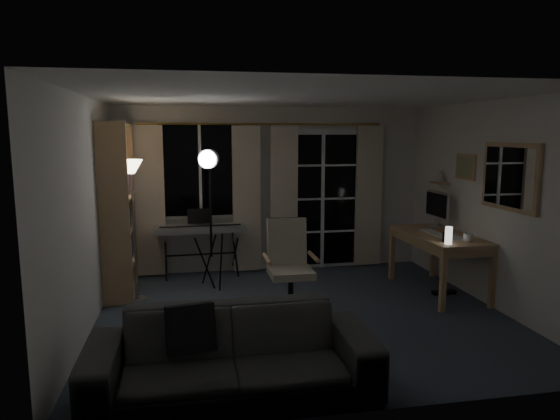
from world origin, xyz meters
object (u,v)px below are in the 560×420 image
(office_chair, at_px, (289,259))
(sofa, at_px, (232,340))
(bookshelf, at_px, (115,214))
(keyboard_piano, at_px, (200,230))
(mug, at_px, (468,237))
(monitor, at_px, (437,206))
(studio_light, at_px, (209,175))
(desk, at_px, (439,241))
(torchiere_lamp, at_px, (132,188))

(office_chair, bearing_deg, sofa, -115.27)
(bookshelf, bearing_deg, office_chair, -30.11)
(bookshelf, distance_m, sofa, 3.04)
(keyboard_piano, distance_m, mug, 3.50)
(bookshelf, relative_size, sofa, 0.97)
(keyboard_piano, bearing_deg, mug, -31.37)
(office_chair, height_order, monitor, monitor)
(studio_light, xyz_separation_m, monitor, (3.04, -0.23, -0.44))
(office_chair, bearing_deg, keyboard_piano, 120.41)
(bookshelf, distance_m, desk, 4.08)
(office_chair, height_order, mug, office_chair)
(bookshelf, bearing_deg, desk, -11.70)
(monitor, height_order, sofa, monitor)
(mug, relative_size, sofa, 0.06)
(keyboard_piano, xyz_separation_m, monitor, (3.15, -0.76, 0.36))
(bookshelf, xyz_separation_m, torchiere_lamp, (0.25, -0.33, 0.36))
(desk, xyz_separation_m, sofa, (-2.80, -2.04, -0.23))
(monitor, bearing_deg, office_chair, -161.36)
(torchiere_lamp, relative_size, desk, 1.19)
(monitor, bearing_deg, desk, -115.41)
(keyboard_piano, bearing_deg, monitor, -15.66)
(torchiere_lamp, height_order, office_chair, torchiere_lamp)
(keyboard_piano, bearing_deg, torchiere_lamp, -135.64)
(keyboard_piano, distance_m, desk, 3.19)
(office_chair, height_order, desk, office_chair)
(monitor, height_order, mug, monitor)
(desk, height_order, monitor, monitor)
(studio_light, bearing_deg, sofa, -74.55)
(bookshelf, height_order, sofa, bookshelf)
(keyboard_piano, height_order, office_chair, office_chair)
(studio_light, height_order, office_chair, studio_light)
(office_chair, relative_size, monitor, 1.95)
(torchiere_lamp, xyz_separation_m, office_chair, (1.74, -0.73, -0.75))
(keyboard_piano, height_order, mug, keyboard_piano)
(keyboard_piano, relative_size, monitor, 2.30)
(desk, xyz_separation_m, mug, (0.10, -0.50, 0.16))
(desk, bearing_deg, studio_light, 164.76)
(office_chair, distance_m, sofa, 1.85)
(torchiere_lamp, distance_m, sofa, 2.75)
(bookshelf, relative_size, mug, 17.23)
(desk, bearing_deg, monitor, 64.59)
(keyboard_piano, xyz_separation_m, mug, (3.05, -1.71, 0.14))
(desk, xyz_separation_m, monitor, (0.20, 0.45, 0.38))
(torchiere_lamp, bearing_deg, office_chair, -22.91)
(torchiere_lamp, relative_size, keyboard_piano, 1.36)
(bookshelf, distance_m, torchiere_lamp, 0.55)
(mug, bearing_deg, sofa, -152.03)
(studio_light, relative_size, mug, 14.86)
(bookshelf, height_order, monitor, bookshelf)
(torchiere_lamp, bearing_deg, bookshelf, 127.40)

